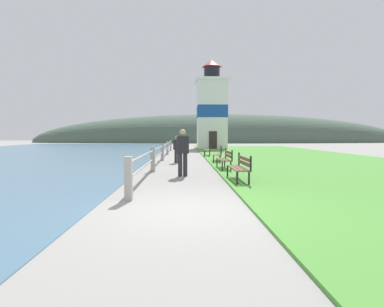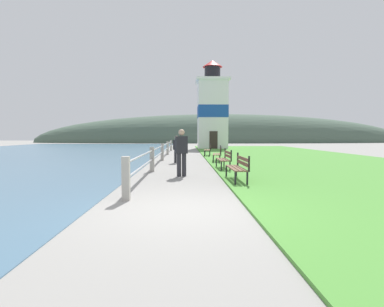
{
  "view_description": "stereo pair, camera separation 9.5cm",
  "coord_description": "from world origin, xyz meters",
  "px_view_note": "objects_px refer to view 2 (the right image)",
  "views": [
    {
      "loc": [
        0.02,
        -6.18,
        1.58
      ],
      "look_at": [
        0.57,
        14.45,
        0.3
      ],
      "focal_mm": 28.0,
      "sensor_mm": 36.0,
      "label": 1
    },
    {
      "loc": [
        0.11,
        -6.18,
        1.58
      ],
      "look_at": [
        0.57,
        14.45,
        0.3
      ],
      "focal_mm": 28.0,
      "sensor_mm": 36.0,
      "label": 2
    }
  ],
  "objects_px": {
    "park_bench_near": "(239,166)",
    "person_strolling": "(182,151)",
    "park_bench_midway": "(225,158)",
    "park_bench_far": "(218,153)",
    "park_bench_by_lighthouse": "(209,149)",
    "person_by_railing": "(177,148)",
    "lighthouse": "(212,110)"
  },
  "relations": [
    {
      "from": "lighthouse",
      "to": "person_by_railing",
      "type": "relative_size",
      "value": 6.6
    },
    {
      "from": "park_bench_midway",
      "to": "person_strolling",
      "type": "height_order",
      "value": "person_strolling"
    },
    {
      "from": "park_bench_by_lighthouse",
      "to": "person_by_railing",
      "type": "xyz_separation_m",
      "value": [
        -2.21,
        -5.23,
        0.3
      ]
    },
    {
      "from": "lighthouse",
      "to": "person_strolling",
      "type": "xyz_separation_m",
      "value": [
        -3.27,
        -23.42,
        -3.47
      ]
    },
    {
      "from": "park_bench_near",
      "to": "park_bench_midway",
      "type": "height_order",
      "value": "same"
    },
    {
      "from": "park_bench_far",
      "to": "person_by_railing",
      "type": "relative_size",
      "value": 1.27
    },
    {
      "from": "park_bench_midway",
      "to": "park_bench_far",
      "type": "distance_m",
      "value": 3.8
    },
    {
      "from": "park_bench_near",
      "to": "park_bench_by_lighthouse",
      "type": "height_order",
      "value": "same"
    },
    {
      "from": "park_bench_near",
      "to": "park_bench_by_lighthouse",
      "type": "relative_size",
      "value": 1.14
    },
    {
      "from": "park_bench_far",
      "to": "park_bench_by_lighthouse",
      "type": "height_order",
      "value": "same"
    },
    {
      "from": "park_bench_by_lighthouse",
      "to": "park_bench_midway",
      "type": "bearing_deg",
      "value": 96.16
    },
    {
      "from": "park_bench_near",
      "to": "person_by_railing",
      "type": "height_order",
      "value": "person_by_railing"
    },
    {
      "from": "park_bench_far",
      "to": "person_by_railing",
      "type": "bearing_deg",
      "value": 15.22
    },
    {
      "from": "park_bench_near",
      "to": "park_bench_by_lighthouse",
      "type": "xyz_separation_m",
      "value": [
        -0.07,
        12.15,
        -0.0
      ]
    },
    {
      "from": "park_bench_near",
      "to": "lighthouse",
      "type": "height_order",
      "value": "lighthouse"
    },
    {
      "from": "park_bench_far",
      "to": "park_bench_by_lighthouse",
      "type": "relative_size",
      "value": 1.19
    },
    {
      "from": "person_by_railing",
      "to": "person_strolling",
      "type": "bearing_deg",
      "value": -151.23
    },
    {
      "from": "park_bench_far",
      "to": "park_bench_by_lighthouse",
      "type": "distance_m",
      "value": 4.84
    },
    {
      "from": "park_bench_midway",
      "to": "park_bench_far",
      "type": "xyz_separation_m",
      "value": [
        0.11,
        3.8,
        0.0
      ]
    },
    {
      "from": "park_bench_far",
      "to": "person_strolling",
      "type": "relative_size",
      "value": 1.09
    },
    {
      "from": "park_bench_by_lighthouse",
      "to": "lighthouse",
      "type": "xyz_separation_m",
      "value": [
        1.4,
        12.66,
        3.91
      ]
    },
    {
      "from": "person_strolling",
      "to": "lighthouse",
      "type": "bearing_deg",
      "value": -19.94
    },
    {
      "from": "park_bench_far",
      "to": "lighthouse",
      "type": "height_order",
      "value": "lighthouse"
    },
    {
      "from": "park_bench_far",
      "to": "lighthouse",
      "type": "distance_m",
      "value": 17.97
    },
    {
      "from": "park_bench_far",
      "to": "person_strolling",
      "type": "distance_m",
      "value": 6.28
    },
    {
      "from": "park_bench_near",
      "to": "person_by_railing",
      "type": "distance_m",
      "value": 7.29
    },
    {
      "from": "park_bench_by_lighthouse",
      "to": "person_by_railing",
      "type": "bearing_deg",
      "value": 72.79
    },
    {
      "from": "park_bench_near",
      "to": "park_bench_midway",
      "type": "distance_m",
      "value": 3.51
    },
    {
      "from": "park_bench_near",
      "to": "person_strolling",
      "type": "distance_m",
      "value": 2.42
    },
    {
      "from": "park_bench_far",
      "to": "park_bench_midway",
      "type": "bearing_deg",
      "value": 94.16
    },
    {
      "from": "lighthouse",
      "to": "person_strolling",
      "type": "distance_m",
      "value": 23.9
    },
    {
      "from": "park_bench_near",
      "to": "lighthouse",
      "type": "bearing_deg",
      "value": -93.95
    }
  ]
}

